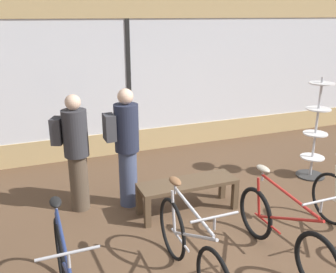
{
  "coord_description": "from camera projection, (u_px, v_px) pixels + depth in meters",
  "views": [
    {
      "loc": [
        -1.95,
        -3.06,
        2.68
      ],
      "look_at": [
        0.0,
        1.83,
        0.95
      ],
      "focal_mm": 40.0,
      "sensor_mm": 36.0,
      "label": 1
    }
  ],
  "objects": [
    {
      "name": "ground_plane",
      "position": [
        228.0,
        263.0,
        4.22
      ],
      "size": [
        24.0,
        24.0,
        0.0
      ],
      "primitive_type": "plane",
      "color": "brown"
    },
    {
      "name": "shop_back_wall",
      "position": [
        128.0,
        71.0,
        7.13
      ],
      "size": [
        12.0,
        0.08,
        3.2
      ],
      "color": "tan",
      "rests_on": "ground_plane"
    },
    {
      "name": "bicycle_left",
      "position": [
        190.0,
        250.0,
        3.79
      ],
      "size": [
        0.46,
        1.73,
        1.04
      ],
      "color": "black",
      "rests_on": "ground_plane"
    },
    {
      "name": "bicycle_right",
      "position": [
        282.0,
        232.0,
        4.16
      ],
      "size": [
        0.46,
        1.72,
        1.01
      ],
      "color": "black",
      "rests_on": "ground_plane"
    },
    {
      "name": "accessory_rack",
      "position": [
        315.0,
        137.0,
        6.27
      ],
      "size": [
        0.48,
        0.48,
        1.72
      ],
      "color": "#333333",
      "rests_on": "ground_plane"
    },
    {
      "name": "display_bench",
      "position": [
        188.0,
        187.0,
        5.22
      ],
      "size": [
        1.4,
        0.44,
        0.46
      ],
      "color": "brown",
      "rests_on": "ground_plane"
    },
    {
      "name": "customer_near_rack",
      "position": [
        75.0,
        150.0,
        5.14
      ],
      "size": [
        0.56,
        0.46,
        1.67
      ],
      "color": "brown",
      "rests_on": "ground_plane"
    },
    {
      "name": "customer_by_window",
      "position": [
        126.0,
        145.0,
        5.24
      ],
      "size": [
        0.48,
        0.34,
        1.73
      ],
      "color": "#424C6B",
      "rests_on": "ground_plane"
    }
  ]
}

